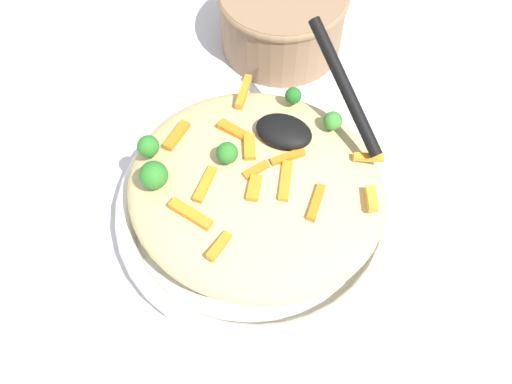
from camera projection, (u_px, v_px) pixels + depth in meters
ground_plane at (256, 220)px, 0.60m from camera, size 2.40×2.40×0.00m
serving_bowl at (256, 209)px, 0.59m from camera, size 0.29×0.29×0.04m
pasta_mound at (256, 188)px, 0.55m from camera, size 0.26×0.24×0.06m
carrot_piece_0 at (191, 214)px, 0.50m from camera, size 0.05×0.02×0.01m
carrot_piece_1 at (250, 148)px, 0.54m from camera, size 0.02×0.03×0.01m
carrot_piece_2 at (372, 199)px, 0.51m from camera, size 0.02×0.03×0.01m
carrot_piece_3 at (316, 203)px, 0.51m from camera, size 0.01×0.04×0.01m
carrot_piece_4 at (254, 188)px, 0.51m from camera, size 0.02×0.03×0.01m
carrot_piece_5 at (205, 184)px, 0.52m from camera, size 0.01×0.04×0.01m
carrot_piece_6 at (288, 157)px, 0.53m from camera, size 0.03×0.03×0.01m
carrot_piece_7 at (244, 92)px, 0.58m from camera, size 0.01×0.04×0.01m
carrot_piece_8 at (259, 170)px, 0.52m from camera, size 0.02×0.03×0.01m
carrot_piece_9 at (234, 131)px, 0.55m from camera, size 0.04×0.02×0.01m
carrot_piece_10 at (221, 247)px, 0.49m from camera, size 0.01×0.03×0.01m
carrot_piece_11 at (177, 135)px, 0.55m from camera, size 0.01×0.04×0.01m
carrot_piece_12 at (369, 157)px, 0.54m from camera, size 0.03×0.02×0.01m
carrot_piece_13 at (284, 185)px, 0.52m from camera, size 0.02×0.04×0.01m
broccoli_floret_0 at (333, 121)px, 0.55m from camera, size 0.02×0.02×0.02m
broccoli_floret_1 at (148, 146)px, 0.53m from camera, size 0.02×0.02×0.02m
broccoli_floret_2 at (295, 96)px, 0.57m from camera, size 0.02×0.02×0.02m
broccoli_floret_3 at (154, 175)px, 0.51m from camera, size 0.03×0.03×0.03m
broccoli_floret_4 at (226, 155)px, 0.52m from camera, size 0.02×0.02×0.03m
serving_spoon at (304, 117)px, 0.54m from camera, size 0.12×0.12×0.08m
companion_bowl at (282, 15)px, 0.70m from camera, size 0.16×0.16×0.09m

